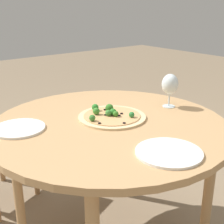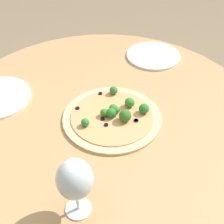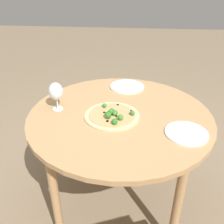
# 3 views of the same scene
# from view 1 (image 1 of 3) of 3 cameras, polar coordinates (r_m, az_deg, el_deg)

# --- Properties ---
(dining_table) EXTENTS (1.12, 1.12, 0.72)m
(dining_table) POSITION_cam_1_polar(r_m,az_deg,el_deg) (1.49, -0.50, -4.40)
(dining_table) COLOR tan
(dining_table) RESTS_ON ground_plane
(pizza) EXTENTS (0.33, 0.33, 0.05)m
(pizza) POSITION_cam_1_polar(r_m,az_deg,el_deg) (1.52, -0.18, -0.66)
(pizza) COLOR #DBBC89
(pizza) RESTS_ON dining_table
(wine_glass) EXTENTS (0.09, 0.09, 0.18)m
(wine_glass) POSITION_cam_1_polar(r_m,az_deg,el_deg) (1.67, 10.55, 4.92)
(wine_glass) COLOR silver
(wine_glass) RESTS_ON dining_table
(plate_near) EXTENTS (0.25, 0.25, 0.01)m
(plate_near) POSITION_cam_1_polar(r_m,az_deg,el_deg) (1.19, 10.34, -7.27)
(plate_near) COLOR white
(plate_near) RESTS_ON dining_table
(plate_far) EXTENTS (0.23, 0.23, 0.01)m
(plate_far) POSITION_cam_1_polar(r_m,az_deg,el_deg) (1.44, -16.65, -2.87)
(plate_far) COLOR white
(plate_far) RESTS_ON dining_table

